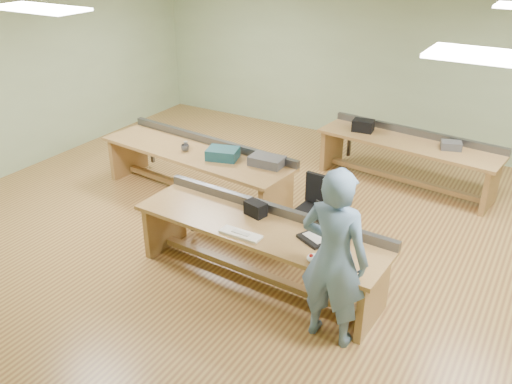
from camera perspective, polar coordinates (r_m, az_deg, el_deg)
floor at (r=7.50m, az=3.46°, el=-4.37°), size 10.00×10.00×0.00m
ceiling at (r=6.50m, az=4.22°, el=19.01°), size 10.00×10.00×0.00m
wall_back at (r=10.44m, az=14.18°, el=12.74°), size 10.00×0.04×3.00m
wall_front at (r=4.11m, az=-23.20°, el=-10.61°), size 10.00×0.04×3.00m
wall_left at (r=10.05m, az=-22.96°, el=10.95°), size 0.04×8.00×3.00m
fluor_panels at (r=6.50m, az=4.21°, el=18.75°), size 6.20×3.50×0.03m
workbench_front at (r=6.28m, az=0.36°, el=-4.98°), size 3.10×0.95×0.86m
workbench_mid at (r=8.33m, az=-6.28°, el=3.15°), size 3.28×1.16×0.86m
workbench_back at (r=8.99m, az=15.66°, el=4.04°), size 2.95×1.09×0.86m
person at (r=5.28m, az=8.19°, el=-6.91°), size 0.70×0.46×1.90m
laptop_base at (r=5.92m, az=6.22°, el=-4.90°), size 0.41×0.38×0.04m
laptop_screen at (r=5.87m, az=7.32°, el=-2.53°), size 0.30×0.16×0.26m
keyboard at (r=5.98m, az=-1.62°, el=-4.45°), size 0.48×0.16×0.03m
trackball_mouse at (r=5.57m, az=6.04°, el=-6.90°), size 0.14×0.16×0.06m
camera_bag at (r=6.34m, az=-0.05°, el=-1.77°), size 0.28×0.22×0.17m
task_chair at (r=7.07m, az=6.04°, el=-3.20°), size 0.56×0.56×0.97m
parts_bin_teal at (r=7.91m, az=-3.52°, el=4.05°), size 0.52×0.44×0.15m
parts_bin_grey at (r=7.68m, az=1.16°, el=3.30°), size 0.50×0.33×0.13m
mug at (r=8.25m, az=-7.46°, el=4.64°), size 0.17×0.17×0.10m
drinks_can at (r=8.31m, az=-7.40°, el=4.88°), size 0.07×0.07×0.12m
storage_box_back at (r=9.15m, az=11.21°, el=6.87°), size 0.36×0.27×0.19m
tray_back at (r=8.77m, az=19.86°, el=4.64°), size 0.35×0.30×0.12m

